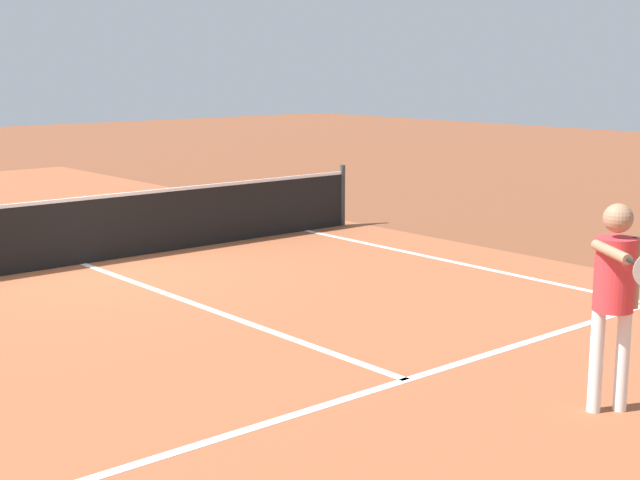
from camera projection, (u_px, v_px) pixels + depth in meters
The scene contains 7 objects.
ground_plane at pixel (83, 264), 12.95m from camera, with size 60.00×60.00×0.00m, color brown.
court_surface_inbounds at pixel (83, 264), 12.95m from camera, with size 10.62×24.40×0.00m, color #9E5433.
line_sideline_right at pixel (616, 296), 11.12m from camera, with size 0.10×11.89×0.01m, color white.
line_service_near at pixel (406, 380), 8.16m from camera, with size 8.22×0.10×0.01m, color white.
line_center_service at pixel (208, 309), 10.56m from camera, with size 0.10×6.40×0.01m, color white.
net at pixel (81, 230), 12.86m from camera, with size 9.98×0.09×1.07m.
player_near at pixel (615, 284), 7.21m from camera, with size 0.95×0.95×1.71m.
Camera 1 is at (-5.63, -11.83, 2.77)m, focal length 51.21 mm.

